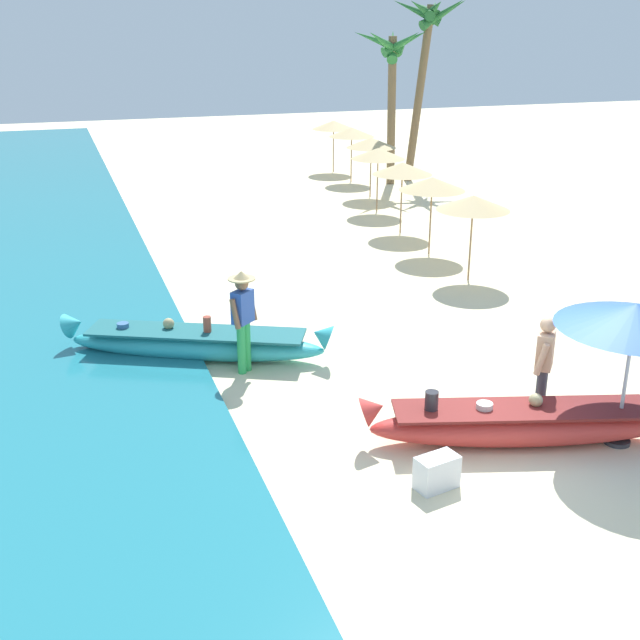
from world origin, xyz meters
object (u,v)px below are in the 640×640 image
(boat_cyan_midground, at_px, (196,343))
(cooler_box, at_px, (437,472))
(boat_red_foreground, at_px, (521,424))
(patio_umbrella_large, at_px, (635,317))
(person_vendor_hatted, at_px, (243,314))
(palm_tree_leaning_seaward, at_px, (429,31))
(person_tourist_customer, at_px, (544,363))
(palm_tree_tall_inland, at_px, (392,61))

(boat_cyan_midground, bearing_deg, cooler_box, -67.34)
(boat_red_foreground, height_order, patio_umbrella_large, patio_umbrella_large)
(boat_cyan_midground, xyz_separation_m, person_vendor_hatted, (0.65, -0.81, 0.73))
(palm_tree_leaning_seaward, bearing_deg, person_tourist_customer, -110.30)
(boat_cyan_midground, xyz_separation_m, person_tourist_customer, (4.29, -3.85, 0.63))
(person_tourist_customer, distance_m, palm_tree_tall_inland, 18.11)
(boat_red_foreground, xyz_separation_m, person_vendor_hatted, (-3.02, 3.54, 0.71))
(boat_cyan_midground, distance_m, cooler_box, 5.41)
(boat_red_foreground, distance_m, palm_tree_leaning_seaward, 19.91)
(boat_cyan_midground, relative_size, palm_tree_leaning_seaward, 0.71)
(person_tourist_customer, height_order, palm_tree_leaning_seaward, palm_tree_leaning_seaward)
(person_tourist_customer, bearing_deg, boat_cyan_midground, 138.10)
(boat_red_foreground, bearing_deg, cooler_box, -158.07)
(person_vendor_hatted, distance_m, cooler_box, 4.49)
(boat_cyan_midground, xyz_separation_m, patio_umbrella_large, (4.94, -4.77, 1.58))
(person_vendor_hatted, distance_m, palm_tree_leaning_seaward, 18.09)
(patio_umbrella_large, height_order, palm_tree_tall_inland, palm_tree_tall_inland)
(cooler_box, bearing_deg, person_tourist_customer, 15.26)
(palm_tree_tall_inland, bearing_deg, person_tourist_customer, -106.20)
(person_tourist_customer, relative_size, palm_tree_tall_inland, 0.31)
(person_vendor_hatted, relative_size, palm_tree_leaning_seaward, 0.28)
(boat_red_foreground, bearing_deg, boat_cyan_midground, 130.13)
(person_vendor_hatted, xyz_separation_m, palm_tree_leaning_seaward, (10.11, 14.44, 4.07))
(person_vendor_hatted, bearing_deg, palm_tree_tall_inland, 58.52)
(patio_umbrella_large, bearing_deg, palm_tree_tall_inland, 76.54)
(person_tourist_customer, relative_size, patio_umbrella_large, 0.78)
(boat_red_foreground, xyz_separation_m, cooler_box, (-1.58, -0.64, -0.08))
(patio_umbrella_large, height_order, cooler_box, patio_umbrella_large)
(person_tourist_customer, relative_size, palm_tree_leaning_seaward, 0.26)
(person_vendor_hatted, distance_m, patio_umbrella_large, 5.91)
(patio_umbrella_large, bearing_deg, palm_tree_leaning_seaward, 72.48)
(person_tourist_customer, height_order, cooler_box, person_tourist_customer)
(person_tourist_customer, distance_m, palm_tree_leaning_seaward, 19.10)
(palm_tree_tall_inland, bearing_deg, boat_cyan_midground, -124.93)
(boat_red_foreground, relative_size, patio_umbrella_large, 2.16)
(palm_tree_tall_inland, distance_m, palm_tree_leaning_seaward, 1.80)
(boat_red_foreground, bearing_deg, person_vendor_hatted, 130.44)
(palm_tree_tall_inland, height_order, palm_tree_leaning_seaward, palm_tree_leaning_seaward)
(boat_red_foreground, bearing_deg, patio_umbrella_large, -18.37)
(person_tourist_customer, bearing_deg, palm_tree_tall_inland, 73.80)
(cooler_box, bearing_deg, person_vendor_hatted, 96.86)
(patio_umbrella_large, relative_size, palm_tree_tall_inland, 0.39)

